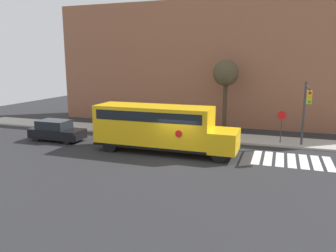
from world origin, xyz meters
The scene contains 9 objects.
ground_plane centered at (0.00, 0.00, 0.00)m, with size 60.00×60.00×0.00m, color #28282B.
sidewalk_strip centered at (0.00, 6.50, 0.07)m, with size 44.00×3.00×0.15m.
building_backdrop centered at (0.00, 13.00, 5.77)m, with size 32.00×4.00×11.55m.
crosswalk_stripes centered at (6.81, 2.00, 0.00)m, with size 4.70×3.20×0.01m.
school_bus centered at (-1.66, 1.15, 1.78)m, with size 9.56×2.57×3.12m.
parked_car centered at (-10.25, 1.54, 0.77)m, with size 4.19×1.76×1.58m.
stop_sign centered at (6.08, 5.85, 1.62)m, with size 0.61×0.10×2.51m.
traffic_light centered at (7.53, 4.42, 3.14)m, with size 0.28×3.85×4.64m.
tree_near_sidewalk centered at (1.39, 9.16, 4.89)m, with size 2.17×2.17×6.13m.
Camera 1 is at (5.93, -18.90, 6.07)m, focal length 35.00 mm.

